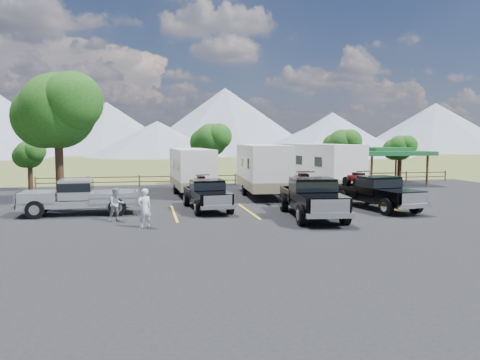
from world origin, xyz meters
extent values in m
plane|color=#505D27|center=(0.00, 0.00, 0.00)|extent=(320.00, 320.00, 0.00)
cube|color=black|center=(0.00, 3.00, 0.02)|extent=(44.00, 34.00, 0.04)
cube|color=yellow|center=(-6.00, 4.00, 0.04)|extent=(0.12, 5.50, 0.01)
cube|color=yellow|center=(-2.00, 4.00, 0.04)|extent=(0.12, 5.50, 0.01)
cube|color=yellow|center=(2.00, 4.00, 0.04)|extent=(0.12, 5.50, 0.01)
cube|color=yellow|center=(6.00, 4.00, 0.04)|extent=(0.12, 5.50, 0.01)
cylinder|color=black|center=(-12.50, 9.00, 2.24)|extent=(0.48, 0.48, 4.48)
sphere|color=#134210|center=(-12.50, 9.00, 5.60)|extent=(4.48, 4.48, 4.48)
sphere|color=#134210|center=(-11.54, 8.20, 6.08)|extent=(3.52, 3.52, 3.52)
sphere|color=#134210|center=(-13.40, 9.70, 5.28)|extent=(3.84, 3.84, 3.84)
cylinder|color=black|center=(9.00, 17.00, 1.40)|extent=(0.39, 0.39, 2.80)
sphere|color=#134210|center=(9.00, 17.00, 3.50)|extent=(2.52, 2.52, 2.52)
sphere|color=#134210|center=(9.54, 16.55, 3.77)|extent=(1.98, 1.98, 1.98)
sphere|color=#134210|center=(8.50, 17.40, 3.32)|extent=(2.16, 2.16, 2.16)
cylinder|color=black|center=(15.00, 18.00, 1.26)|extent=(0.38, 0.38, 2.52)
sphere|color=#134210|center=(15.00, 18.00, 3.15)|extent=(2.24, 2.24, 2.24)
sphere|color=#134210|center=(15.48, 17.60, 3.39)|extent=(1.76, 1.76, 1.76)
sphere|color=#134210|center=(14.55, 18.35, 2.99)|extent=(1.92, 1.92, 1.92)
cylinder|color=black|center=(-2.00, 19.00, 1.54)|extent=(0.41, 0.41, 3.08)
sphere|color=#134210|center=(-2.00, 19.00, 3.85)|extent=(2.80, 2.80, 2.80)
sphere|color=#134210|center=(-1.40, 18.50, 4.15)|extent=(2.20, 2.20, 2.20)
sphere|color=#134210|center=(-2.56, 19.44, 3.65)|extent=(2.40, 2.40, 2.40)
cylinder|color=black|center=(-16.00, 17.00, 1.12)|extent=(0.36, 0.36, 2.24)
sphere|color=#134210|center=(-16.00, 17.00, 2.80)|extent=(2.10, 2.10, 2.10)
sphere|color=#134210|center=(-15.55, 16.62, 3.02)|extent=(1.65, 1.65, 1.65)
sphere|color=#134210|center=(-16.42, 17.33, 2.65)|extent=(1.80, 1.80, 1.80)
cylinder|color=brown|center=(-16.00, 18.50, 0.50)|extent=(0.12, 0.12, 1.00)
cylinder|color=brown|center=(-12.00, 18.50, 0.50)|extent=(0.12, 0.12, 1.00)
cylinder|color=brown|center=(-8.00, 18.50, 0.50)|extent=(0.12, 0.12, 1.00)
cylinder|color=brown|center=(-4.00, 18.50, 0.50)|extent=(0.12, 0.12, 1.00)
cylinder|color=brown|center=(0.00, 18.50, 0.50)|extent=(0.12, 0.12, 1.00)
cylinder|color=brown|center=(4.00, 18.50, 0.50)|extent=(0.12, 0.12, 1.00)
cylinder|color=brown|center=(8.00, 18.50, 0.50)|extent=(0.12, 0.12, 1.00)
cylinder|color=brown|center=(12.00, 18.50, 0.50)|extent=(0.12, 0.12, 1.00)
cylinder|color=brown|center=(16.00, 18.50, 0.50)|extent=(0.12, 0.12, 1.00)
cylinder|color=brown|center=(20.00, 18.50, 0.50)|extent=(0.12, 0.12, 1.00)
cube|color=brown|center=(2.00, 18.50, 0.45)|extent=(36.00, 0.06, 0.08)
cube|color=brown|center=(2.00, 18.50, 0.85)|extent=(36.00, 0.06, 0.08)
cylinder|color=brown|center=(10.50, 14.50, 1.30)|extent=(0.20, 0.20, 2.60)
cylinder|color=brown|center=(10.50, 19.50, 1.30)|extent=(0.20, 0.20, 2.60)
cylinder|color=brown|center=(15.50, 14.50, 1.30)|extent=(0.20, 0.20, 2.60)
cylinder|color=brown|center=(15.50, 19.50, 1.30)|extent=(0.20, 0.20, 2.60)
cube|color=#1A5D2E|center=(13.00, 17.00, 2.75)|extent=(6.20, 6.20, 0.35)
cube|color=#1A5D2E|center=(13.00, 17.00, 3.05)|extent=(3.50, 3.50, 0.35)
cone|color=gray|center=(-18.00, 112.00, 7.00)|extent=(44.00, 44.00, 14.00)
cone|color=gray|center=(14.00, 108.00, 9.00)|extent=(52.00, 52.00, 18.00)
cone|color=gray|center=(48.00, 114.00, 6.00)|extent=(40.00, 40.00, 12.00)
cone|color=gray|center=(80.00, 110.00, 7.50)|extent=(50.00, 50.00, 15.00)
cone|color=gray|center=(-5.00, 87.00, 4.00)|extent=(32.00, 32.00, 8.00)
cone|color=gray|center=(35.00, 84.00, 4.50)|extent=(40.00, 40.00, 9.00)
cube|color=black|center=(-4.15, 4.92, 0.61)|extent=(2.07, 5.28, 0.33)
cube|color=black|center=(-4.01, 3.19, 0.95)|extent=(1.86, 1.76, 0.45)
cube|color=black|center=(-4.14, 4.81, 1.26)|extent=(1.81, 1.54, 0.91)
cube|color=black|center=(-4.14, 4.81, 1.40)|extent=(1.85, 1.60, 0.41)
cube|color=black|center=(-4.28, 6.55, 0.86)|extent=(1.90, 2.30, 0.50)
cube|color=silver|center=(-3.94, 2.27, 0.90)|extent=(1.45, 0.19, 0.50)
cube|color=silver|center=(-3.94, 2.21, 0.56)|extent=(1.78, 0.30, 0.20)
cube|color=silver|center=(-4.36, 7.63, 0.56)|extent=(1.78, 0.28, 0.20)
cylinder|color=black|center=(-4.86, 3.07, 0.45)|extent=(0.34, 0.83, 0.81)
cylinder|color=black|center=(-3.16, 3.20, 0.45)|extent=(0.34, 0.83, 0.81)
cylinder|color=black|center=(-5.14, 6.64, 0.45)|extent=(0.34, 0.83, 0.81)
cylinder|color=black|center=(-3.44, 6.78, 0.45)|extent=(0.34, 0.83, 0.81)
cube|color=maroon|center=(-4.28, 6.55, 1.47)|extent=(0.72, 1.22, 0.32)
cube|color=black|center=(-4.28, 6.55, 1.70)|extent=(0.41, 0.71, 0.16)
cube|color=maroon|center=(-4.24, 6.05, 1.56)|extent=(0.75, 0.37, 0.20)
cylinder|color=black|center=(-4.25, 6.14, 1.88)|extent=(0.82, 0.12, 0.05)
cylinder|color=black|center=(-4.64, 6.02, 1.29)|extent=(0.27, 0.52, 0.51)
cylinder|color=black|center=(-3.83, 6.08, 1.29)|extent=(0.27, 0.52, 0.51)
cylinder|color=black|center=(-4.72, 7.01, 1.29)|extent=(0.27, 0.52, 0.51)
cylinder|color=black|center=(-3.91, 7.07, 1.29)|extent=(0.27, 0.52, 0.51)
cube|color=black|center=(0.65, 1.39, 0.72)|extent=(2.59, 6.28, 0.39)
cube|color=black|center=(0.44, -0.66, 1.11)|extent=(2.25, 2.13, 0.54)
cube|color=black|center=(0.64, 1.26, 1.49)|extent=(2.18, 1.87, 1.07)
cube|color=black|center=(0.64, 1.26, 1.65)|extent=(2.23, 1.94, 0.48)
cube|color=black|center=(0.85, 3.31, 1.01)|extent=(2.31, 2.77, 0.59)
cube|color=silver|center=(0.33, -1.75, 1.06)|extent=(1.72, 0.26, 0.59)
cube|color=silver|center=(0.32, -1.81, 0.65)|extent=(2.11, 0.41, 0.24)
cube|color=silver|center=(0.98, 4.59, 0.65)|extent=(2.11, 0.39, 0.24)
cylinder|color=black|center=(-0.57, -0.62, 0.52)|extent=(0.42, 0.99, 0.97)
cylinder|color=black|center=(1.44, -0.83, 0.52)|extent=(0.42, 0.99, 0.97)
cylinder|color=black|center=(-0.13, 3.61, 0.52)|extent=(0.42, 0.99, 0.97)
cylinder|color=black|center=(1.87, 3.40, 0.52)|extent=(0.42, 0.99, 0.97)
cube|color=maroon|center=(0.85, 3.31, 1.74)|extent=(0.89, 1.46, 0.38)
cube|color=black|center=(0.85, 3.31, 2.00)|extent=(0.51, 0.84, 0.19)
cube|color=maroon|center=(0.79, 2.72, 1.84)|extent=(0.89, 0.46, 0.24)
cylinder|color=black|center=(0.80, 2.83, 2.22)|extent=(0.97, 0.16, 0.06)
cylinder|color=black|center=(0.31, 2.77, 1.52)|extent=(0.34, 0.63, 0.60)
cylinder|color=black|center=(1.27, 2.67, 1.52)|extent=(0.34, 0.63, 0.60)
cylinder|color=black|center=(0.43, 3.95, 1.52)|extent=(0.34, 0.63, 0.60)
cylinder|color=black|center=(1.39, 3.85, 1.52)|extent=(0.34, 0.63, 0.60)
cube|color=black|center=(5.19, 3.34, 0.67)|extent=(2.77, 5.91, 0.36)
cube|color=black|center=(5.51, 1.46, 1.04)|extent=(2.19, 2.09, 0.50)
cube|color=black|center=(5.21, 3.22, 1.38)|extent=(2.11, 1.85, 1.00)
cube|color=black|center=(5.21, 3.22, 1.53)|extent=(2.16, 1.92, 0.45)
cube|color=black|center=(4.88, 5.11, 0.94)|extent=(2.29, 2.68, 0.55)
cube|color=silver|center=(5.69, 0.46, 0.99)|extent=(1.58, 0.35, 0.55)
cube|color=silver|center=(5.70, 0.40, 0.61)|extent=(1.95, 0.51, 0.22)
cube|color=silver|center=(4.68, 6.28, 0.61)|extent=(1.95, 0.49, 0.22)
cylinder|color=black|center=(4.60, 1.24, 0.49)|extent=(0.45, 0.93, 0.90)
cylinder|color=black|center=(6.44, 1.56, 0.49)|extent=(0.45, 0.93, 0.90)
cylinder|color=black|center=(3.93, 5.12, 0.49)|extent=(0.45, 0.93, 0.90)
cylinder|color=black|center=(5.77, 5.44, 0.49)|extent=(0.45, 0.93, 0.90)
cube|color=maroon|center=(4.88, 5.11, 1.61)|extent=(0.91, 1.39, 0.35)
cube|color=black|center=(4.88, 5.11, 1.86)|extent=(0.52, 0.80, 0.18)
cube|color=maroon|center=(4.97, 4.57, 1.71)|extent=(0.84, 0.48, 0.22)
cylinder|color=black|center=(4.96, 4.66, 2.06)|extent=(0.89, 0.21, 0.06)
cylinder|color=black|center=(4.53, 4.49, 1.41)|extent=(0.35, 0.59, 0.56)
cylinder|color=black|center=(5.41, 4.64, 1.41)|extent=(0.35, 0.59, 0.56)
cylinder|color=black|center=(4.34, 5.57, 1.41)|extent=(0.35, 0.59, 0.56)
cylinder|color=black|center=(5.23, 5.72, 1.41)|extent=(0.35, 0.59, 0.56)
cube|color=white|center=(-4.27, 12.55, 1.91)|extent=(2.70, 7.49, 2.66)
cube|color=#84785B|center=(-4.27, 12.55, 0.88)|extent=(2.73, 7.52, 0.59)
cube|color=black|center=(-5.38, 10.65, 2.18)|extent=(0.06, 0.89, 0.59)
cube|color=black|center=(-3.00, 10.76, 2.18)|extent=(0.06, 0.89, 0.59)
cylinder|color=black|center=(-5.40, 12.79, 0.38)|extent=(0.28, 0.70, 0.69)
cylinder|color=black|center=(-3.18, 12.89, 0.38)|extent=(0.28, 0.70, 0.69)
cube|color=black|center=(-4.06, 7.97, 0.53)|extent=(0.20, 1.78, 0.10)
cube|color=white|center=(0.41, 10.59, 2.08)|extent=(3.15, 8.23, 2.90)
cube|color=#84785B|center=(0.41, 10.59, 0.95)|extent=(3.17, 8.27, 0.65)
cube|color=black|center=(-1.03, 8.67, 2.37)|extent=(0.09, 0.97, 0.65)
cube|color=black|center=(1.57, 8.49, 2.37)|extent=(0.09, 0.97, 0.65)
cylinder|color=black|center=(-0.78, 11.00, 0.42)|extent=(0.32, 0.77, 0.75)
cylinder|color=black|center=(1.64, 10.83, 0.42)|extent=(0.32, 0.77, 0.75)
cube|color=black|center=(0.06, 5.60, 0.58)|extent=(0.27, 1.94, 0.11)
cube|color=white|center=(5.03, 11.75, 2.10)|extent=(3.78, 8.44, 2.93)
cube|color=#84785B|center=(5.03, 11.75, 0.96)|extent=(3.81, 8.48, 0.65)
cube|color=black|center=(4.03, 9.55, 2.40)|extent=(0.17, 0.97, 0.65)
cube|color=black|center=(6.63, 9.94, 2.40)|extent=(0.17, 0.97, 0.65)
cylinder|color=black|center=(3.77, 11.90, 0.42)|extent=(0.38, 0.79, 0.76)
cylinder|color=black|center=(6.20, 12.26, 0.42)|extent=(0.38, 0.79, 0.76)
cube|color=black|center=(5.78, 6.76, 0.58)|extent=(0.42, 1.95, 0.11)
cube|color=#A4A7AC|center=(-10.84, 4.61, 0.66)|extent=(5.66, 1.90, 0.36)
cube|color=#A4A7AC|center=(-12.73, 4.58, 1.03)|extent=(1.81, 1.92, 0.49)
cube|color=#A4A7AC|center=(-10.96, 4.61, 1.37)|extent=(1.57, 1.88, 0.99)
cube|color=black|center=(-10.96, 4.61, 1.52)|extent=(1.63, 1.92, 0.44)
cube|color=#A4A7AC|center=(-9.06, 4.64, 0.93)|extent=(2.40, 1.93, 0.54)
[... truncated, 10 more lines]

